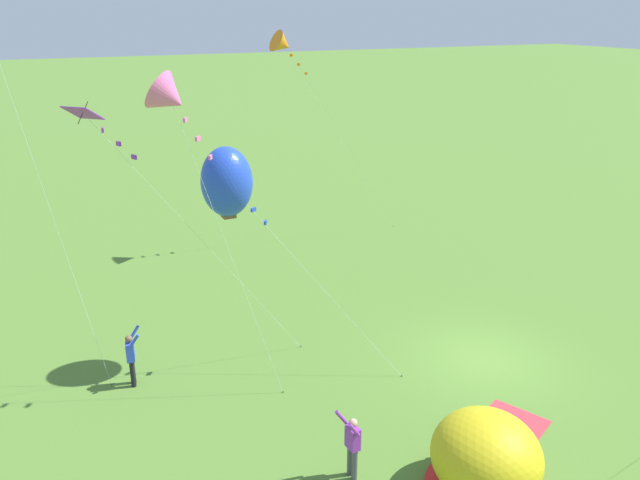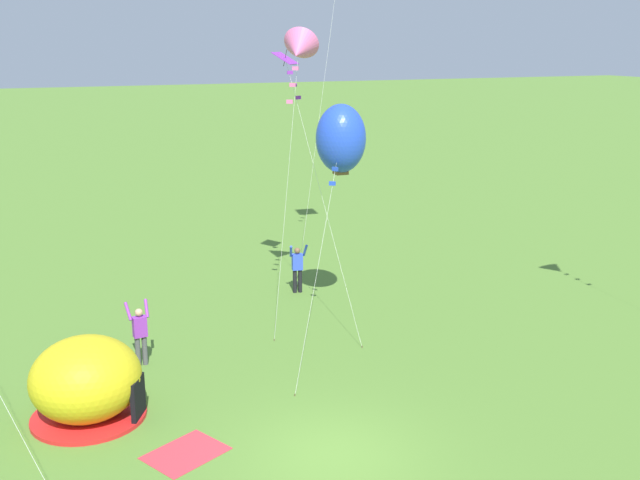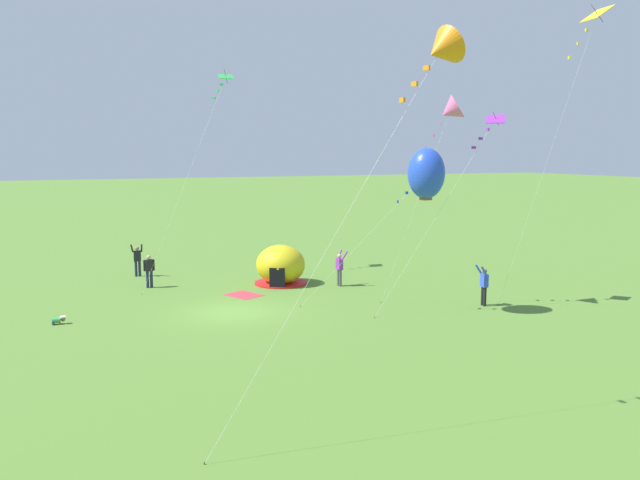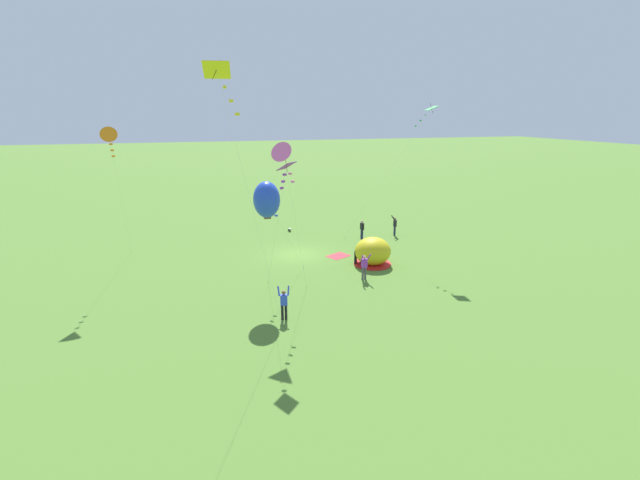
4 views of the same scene
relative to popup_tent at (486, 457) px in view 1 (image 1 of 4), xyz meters
The scene contains 9 objects.
ground_plane 6.32m from the popup_tent, 39.18° to the right, with size 300.00×300.00×0.00m, color #517A2D.
popup_tent is the anchor object (origin of this frame).
picnic_blanket 3.31m from the popup_tent, 54.95° to the right, with size 1.70×1.30×0.01m, color #CC333D.
person_watching_sky 3.19m from the popup_tent, 56.56° to the left, with size 0.68×0.51×1.89m.
person_arms_raised 10.77m from the popup_tent, 40.05° to the left, with size 0.67×0.53×1.89m.
kite_pink 12.11m from the popup_tent, 34.11° to the left, with size 2.66×3.20×9.49m.
kite_orange 19.32m from the popup_tent, ahead, with size 1.12×7.02×10.17m.
kite_blue 10.47m from the popup_tent, 22.88° to the left, with size 4.11×5.26×7.18m.
kite_purple 12.90m from the popup_tent, 41.58° to the left, with size 1.08×6.66×8.77m.
Camera 1 is at (-14.15, 12.59, 11.02)m, focal length 35.00 mm.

